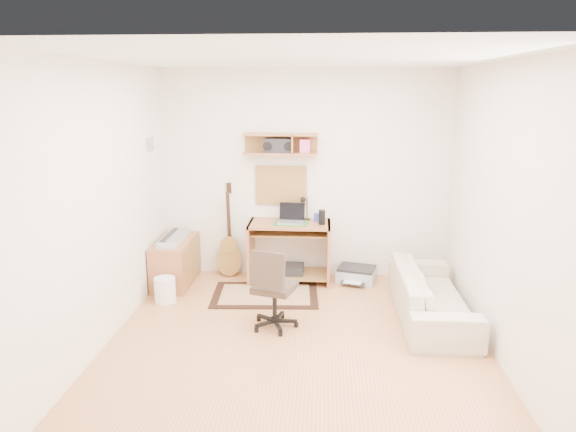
# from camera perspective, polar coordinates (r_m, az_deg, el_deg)

# --- Properties ---
(floor) EXTENTS (3.60, 4.00, 0.01)m
(floor) POSITION_cam_1_polar(r_m,az_deg,el_deg) (5.10, 0.89, -13.90)
(floor) COLOR tan
(floor) RESTS_ON ground
(ceiling) EXTENTS (3.60, 4.00, 0.01)m
(ceiling) POSITION_cam_1_polar(r_m,az_deg,el_deg) (4.53, 1.02, 16.80)
(ceiling) COLOR white
(ceiling) RESTS_ON ground
(back_wall) EXTENTS (3.60, 0.01, 2.60)m
(back_wall) POSITION_cam_1_polar(r_m,az_deg,el_deg) (6.61, 1.87, 4.46)
(back_wall) COLOR white
(back_wall) RESTS_ON ground
(left_wall) EXTENTS (0.01, 4.00, 2.60)m
(left_wall) POSITION_cam_1_polar(r_m,az_deg,el_deg) (5.07, -19.88, 0.80)
(left_wall) COLOR white
(left_wall) RESTS_ON ground
(right_wall) EXTENTS (0.01, 4.00, 2.60)m
(right_wall) POSITION_cam_1_polar(r_m,az_deg,el_deg) (4.90, 22.54, 0.14)
(right_wall) COLOR white
(right_wall) RESTS_ON ground
(wall_shelf) EXTENTS (0.90, 0.25, 0.26)m
(wall_shelf) POSITION_cam_1_polar(r_m,az_deg,el_deg) (6.45, -0.83, 7.82)
(wall_shelf) COLOR #A8643B
(wall_shelf) RESTS_ON back_wall
(cork_board) EXTENTS (0.64, 0.03, 0.49)m
(cork_board) POSITION_cam_1_polar(r_m,az_deg,el_deg) (6.63, -0.74, 3.35)
(cork_board) COLOR tan
(cork_board) RESTS_ON back_wall
(wall_photo) EXTENTS (0.02, 0.20, 0.15)m
(wall_photo) POSITION_cam_1_polar(r_m,az_deg,el_deg) (6.38, -14.68, 7.50)
(wall_photo) COLOR #4C8CBF
(wall_photo) RESTS_ON left_wall
(desk) EXTENTS (1.00, 0.55, 0.75)m
(desk) POSITION_cam_1_polar(r_m,az_deg,el_deg) (6.56, 0.17, -3.91)
(desk) COLOR #A8643B
(desk) RESTS_ON floor
(laptop) EXTENTS (0.34, 0.34, 0.24)m
(laptop) POSITION_cam_1_polar(r_m,az_deg,el_deg) (6.41, 0.33, 0.25)
(laptop) COLOR silver
(laptop) RESTS_ON desk
(speaker) EXTENTS (0.08, 0.08, 0.18)m
(speaker) POSITION_cam_1_polar(r_m,az_deg,el_deg) (6.38, 3.69, -0.13)
(speaker) COLOR black
(speaker) RESTS_ON desk
(desk_lamp) EXTENTS (0.10, 0.10, 0.30)m
(desk_lamp) POSITION_cam_1_polar(r_m,az_deg,el_deg) (6.55, 2.07, 0.82)
(desk_lamp) COLOR black
(desk_lamp) RESTS_ON desk
(pencil_cup) EXTENTS (0.07, 0.07, 0.10)m
(pencil_cup) POSITION_cam_1_polar(r_m,az_deg,el_deg) (6.53, 3.13, -0.13)
(pencil_cup) COLOR #353FA0
(pencil_cup) RESTS_ON desk
(boombox) EXTENTS (0.34, 0.16, 0.18)m
(boombox) POSITION_cam_1_polar(r_m,az_deg,el_deg) (6.45, -1.04, 7.64)
(boombox) COLOR black
(boombox) RESTS_ON wall_shelf
(rug) EXTENTS (1.26, 0.88, 0.02)m
(rug) POSITION_cam_1_polar(r_m,az_deg,el_deg) (6.23, -2.48, -8.52)
(rug) COLOR #CAB788
(rug) RESTS_ON floor
(task_chair) EXTENTS (0.54, 0.54, 0.85)m
(task_chair) POSITION_cam_1_polar(r_m,az_deg,el_deg) (5.29, -1.46, -7.73)
(task_chair) COLOR #372A20
(task_chair) RESTS_ON floor
(cabinet) EXTENTS (0.40, 0.90, 0.55)m
(cabinet) POSITION_cam_1_polar(r_m,az_deg,el_deg) (6.67, -12.10, -4.85)
(cabinet) COLOR #A8643B
(cabinet) RESTS_ON floor
(music_keyboard) EXTENTS (0.23, 0.72, 0.06)m
(music_keyboard) POSITION_cam_1_polar(r_m,az_deg,el_deg) (6.58, -12.23, -2.31)
(music_keyboard) COLOR #B2B5BA
(music_keyboard) RESTS_ON cabinet
(guitar) EXTENTS (0.34, 0.22, 1.21)m
(guitar) POSITION_cam_1_polar(r_m,az_deg,el_deg) (6.72, -6.49, -1.54)
(guitar) COLOR olive
(guitar) RESTS_ON floor
(waste_basket) EXTENTS (0.31, 0.31, 0.29)m
(waste_basket) POSITION_cam_1_polar(r_m,az_deg,el_deg) (6.16, -13.18, -7.79)
(waste_basket) COLOR white
(waste_basket) RESTS_ON floor
(printer) EXTENTS (0.54, 0.47, 0.17)m
(printer) POSITION_cam_1_polar(r_m,az_deg,el_deg) (6.69, 7.44, -6.31)
(printer) COLOR #A5A8AA
(printer) RESTS_ON floor
(sofa) EXTENTS (0.51, 1.75, 0.68)m
(sofa) POSITION_cam_1_polar(r_m,az_deg,el_deg) (5.75, 15.31, -7.37)
(sofa) COLOR beige
(sofa) RESTS_ON floor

